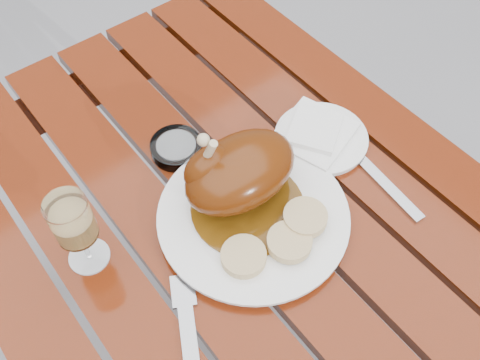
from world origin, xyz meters
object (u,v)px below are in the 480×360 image
(table, at_px, (254,322))
(side_plate, at_px, (321,138))
(dinner_plate, at_px, (253,217))
(wine_glass, at_px, (78,233))
(ashtray, at_px, (176,148))

(table, bearing_deg, side_plate, 21.70)
(dinner_plate, bearing_deg, wine_glass, 156.36)
(table, relative_size, dinner_plate, 3.86)
(table, relative_size, ashtray, 12.98)
(side_plate, bearing_deg, ashtray, 147.38)
(table, relative_size, wine_glass, 7.95)
(side_plate, height_order, ashtray, ashtray)
(dinner_plate, bearing_deg, ashtray, 94.94)
(dinner_plate, distance_m, side_plate, 0.21)
(wine_glass, xyz_separation_m, side_plate, (0.45, -0.05, -0.07))
(dinner_plate, height_order, ashtray, ashtray)
(table, distance_m, wine_glass, 0.52)
(table, xyz_separation_m, dinner_plate, (0.01, 0.03, 0.38))
(table, height_order, side_plate, side_plate)
(table, xyz_separation_m, ashtray, (-0.01, 0.23, 0.39))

